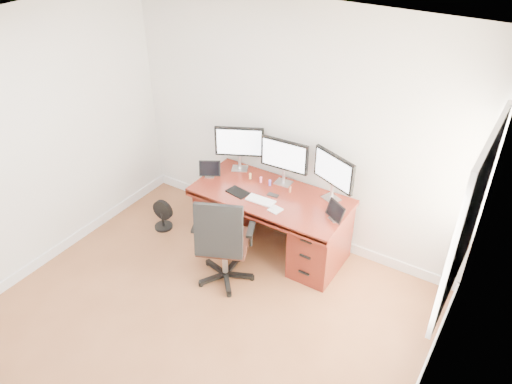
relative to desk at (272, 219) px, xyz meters
The scene contains 19 objects.
ground 1.87m from the desk, 90.00° to the right, with size 4.50×4.50×0.00m, color brown.
back_wall 1.04m from the desk, 90.00° to the left, with size 4.00×0.10×2.70m, color white.
right_wall 2.80m from the desk, 40.79° to the right, with size 0.10×4.50×2.70m.
desk is the anchor object (origin of this frame).
office_chair 0.75m from the desk, 100.51° to the right, with size 0.76×0.76×1.08m.
floor_fan 1.37m from the desk, 164.00° to the right, with size 0.26×0.22×0.38m.
monitor_left 0.93m from the desk, 157.67° to the left, with size 0.51×0.28×0.53m.
monitor_center 0.72m from the desk, 89.98° to the left, with size 0.55×0.15×0.53m.
monitor_right 0.93m from the desk, 22.32° to the left, with size 0.52×0.24×0.53m.
tablet_left 0.89m from the desk, behind, with size 0.24×0.18×0.19m.
tablet_right 0.88m from the desk, ahead, with size 0.24×0.18×0.19m.
keyboard 0.41m from the desk, 98.36° to the right, with size 0.31×0.13×0.01m, color silver.
trackpad 0.47m from the desk, 53.71° to the right, with size 0.12×0.12×0.01m, color silver.
drawing_tablet 0.51m from the desk, 149.86° to the right, with size 0.24×0.15×0.01m, color black.
phone 0.36m from the desk, 50.33° to the right, with size 0.12×0.06×0.01m, color black.
figurine_yellow 0.54m from the desk, 161.65° to the left, with size 0.03×0.03×0.08m.
figurine_pink 0.46m from the desk, 151.39° to the left, with size 0.03×0.03×0.08m.
figurine_purple 0.42m from the desk, 130.56° to the left, with size 0.03×0.03×0.08m.
figurine_brown 0.43m from the desk, 38.75° to the left, with size 0.03×0.03×0.08m.
Camera 1 is at (2.22, -2.04, 3.71)m, focal length 35.00 mm.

